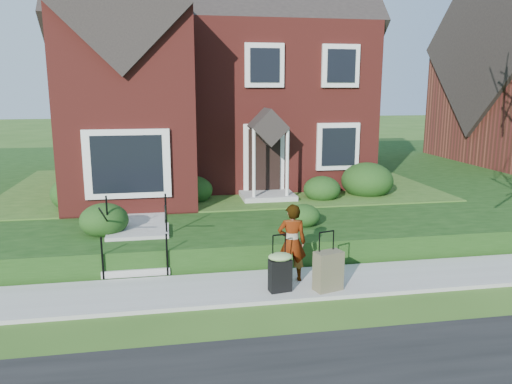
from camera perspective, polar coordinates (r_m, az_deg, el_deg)
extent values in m
plane|color=#2D5119|center=(10.17, 0.66, -10.94)|extent=(120.00, 120.00, 0.00)
cube|color=#9E9B93|center=(10.16, 0.66, -10.73)|extent=(60.00, 1.60, 0.08)
cube|color=#14350E|center=(21.23, 5.80, 1.89)|extent=(44.00, 20.00, 0.60)
cube|color=#9E9B93|center=(14.61, -12.74, -1.55)|extent=(1.20, 6.00, 0.06)
cube|color=maroon|center=(19.31, -4.93, 9.88)|extent=(10.00, 8.00, 5.40)
cube|color=maroon|center=(14.47, -14.39, 8.94)|extent=(3.60, 2.40, 5.40)
cube|color=silver|center=(13.45, -14.45, 3.17)|extent=(2.20, 0.30, 1.80)
cube|color=black|center=(15.61, 0.94, 3.39)|extent=(1.00, 0.12, 2.10)
cube|color=black|center=(16.19, 9.35, 5.15)|extent=(1.40, 0.10, 1.50)
cube|color=#9E9B93|center=(10.92, -13.52, -8.78)|extent=(1.40, 0.30, 0.15)
cube|color=#9E9B93|center=(11.15, -13.47, -7.52)|extent=(1.40, 0.30, 0.15)
cube|color=#9E9B93|center=(11.38, -13.42, -6.31)|extent=(1.40, 0.30, 0.15)
cube|color=#9E9B93|center=(11.63, -13.38, -5.15)|extent=(1.40, 0.30, 0.15)
cube|color=#9E9B93|center=(12.15, -13.24, -4.41)|extent=(1.40, 0.80, 0.15)
cylinder|color=black|center=(10.72, -17.16, -7.25)|extent=(0.04, 0.04, 0.90)
cylinder|color=black|center=(11.69, -16.65, -2.57)|extent=(0.04, 0.04, 0.90)
cylinder|color=black|center=(10.62, -10.14, -7.06)|extent=(0.04, 0.04, 0.90)
cylinder|color=black|center=(11.61, -10.26, -2.35)|extent=(0.04, 0.04, 0.90)
ellipsoid|color=black|center=(14.93, -19.66, 0.30)|extent=(1.52, 1.52, 1.06)
ellipsoid|color=black|center=(15.04, -7.29, 0.56)|extent=(1.21, 1.21, 0.85)
ellipsoid|color=black|center=(15.31, 7.56, 0.64)|extent=(1.13, 1.13, 0.79)
ellipsoid|color=black|center=(16.21, 12.61, 1.71)|extent=(1.63, 1.63, 1.14)
ellipsoid|color=black|center=(12.15, -16.99, -2.72)|extent=(1.13, 1.13, 0.79)
ellipsoid|color=black|center=(12.40, 5.48, -2.46)|extent=(0.82, 0.82, 0.58)
imported|color=#999999|center=(10.12, 4.12, -5.79)|extent=(0.63, 0.45, 1.59)
cube|color=black|center=(9.73, 2.77, -9.50)|extent=(0.45, 0.29, 0.63)
cylinder|color=black|center=(9.47, 2.82, -5.03)|extent=(0.25, 0.07, 0.03)
cylinder|color=black|center=(9.52, 2.05, -6.44)|extent=(0.02, 0.02, 0.48)
cylinder|color=black|center=(9.57, 3.55, -6.35)|extent=(0.02, 0.02, 0.48)
cylinder|color=black|center=(9.81, 1.89, -11.13)|extent=(0.05, 0.07, 0.06)
cylinder|color=black|center=(9.87, 3.61, -10.99)|extent=(0.05, 0.07, 0.06)
ellipsoid|color=#7DA25C|center=(9.60, 2.79, -7.33)|extent=(0.52, 0.45, 0.15)
cube|color=brown|center=(9.85, 8.26, -8.91)|extent=(0.60, 0.44, 0.77)
cylinder|color=black|center=(9.61, 8.39, -4.64)|extent=(0.32, 0.12, 0.03)
cylinder|color=black|center=(9.62, 7.44, -5.78)|extent=(0.02, 0.02, 0.38)
cylinder|color=black|center=(9.72, 9.26, -5.65)|extent=(0.02, 0.02, 0.38)
cylinder|color=black|center=(9.93, 7.15, -10.92)|extent=(0.06, 0.07, 0.06)
cylinder|color=black|center=(10.04, 9.23, -10.72)|extent=(0.06, 0.07, 0.06)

